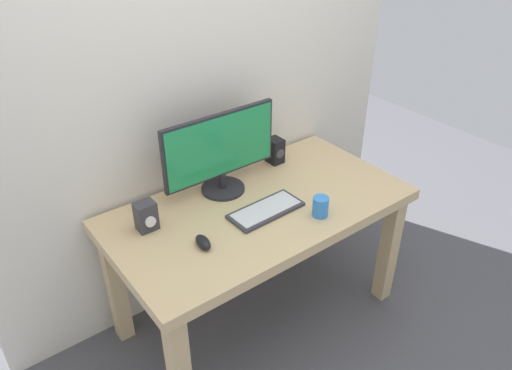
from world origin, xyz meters
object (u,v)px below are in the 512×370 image
Objects in this scene: desk at (259,222)px; mouse at (203,242)px; speaker_right at (275,151)px; audio_controller at (146,216)px; keyboard_primary at (266,210)px; coffee_mug at (320,207)px; monitor at (221,151)px.

mouse is (-0.38, -0.10, 0.13)m from desk.
speaker_right is (0.33, 0.28, 0.18)m from desk.
keyboard_primary is at bearing -23.43° from audio_controller.
mouse is 0.75× the size of speaker_right.
desk is 10.43× the size of speaker_right.
mouse reaches higher than keyboard_primary.
speaker_right is 0.85m from audio_controller.
keyboard_primary is at bearing 136.43° from coffee_mug.
coffee_mug is at bearing -63.04° from monitor.
keyboard_primary is 0.37m from mouse.
speaker_right is (0.71, 0.39, 0.05)m from mouse.
monitor is 6.37× the size of coffee_mug.
mouse is 0.29m from audio_controller.
keyboard_primary is 2.67× the size of audio_controller.
desk is at bearing 80.69° from keyboard_primary.
desk is at bearing -16.50° from audio_controller.
desk is at bearing 125.68° from coffee_mug.
keyboard_primary is 0.49m from speaker_right.
coffee_mug reaches higher than desk.
keyboard_primary is (-0.01, -0.07, 0.12)m from desk.
audio_controller is (-0.84, -0.13, -0.00)m from speaker_right.
coffee_mug is (0.69, -0.39, -0.02)m from audio_controller.
coffee_mug is at bearing -106.39° from speaker_right.
mouse is 1.08× the size of coffee_mug.
desk is 13.93× the size of mouse.
speaker_right is at bearing 45.88° from keyboard_primary.
audio_controller is (-0.51, 0.22, 0.06)m from keyboard_primary.
keyboard_primary is 2.62× the size of speaker_right.
coffee_mug is (0.18, -0.18, 0.04)m from keyboard_primary.
keyboard_primary reaches higher than desk.
coffee_mug reaches higher than mouse.
desk is at bearing -74.14° from monitor.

